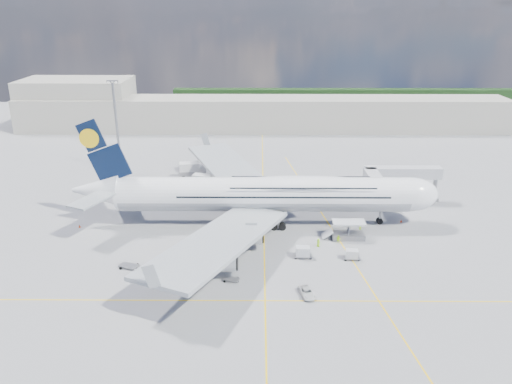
{
  "coord_description": "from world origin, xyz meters",
  "views": [
    {
      "loc": [
        -0.98,
        -88.44,
        44.69
      ],
      "look_at": [
        -1.66,
        8.0,
        8.0
      ],
      "focal_mm": 35.0,
      "sensor_mm": 36.0,
      "label": 1
    }
  ],
  "objects_px": {
    "airliner": "(265,194)",
    "cone_wing_right_inner": "(235,266)",
    "catering_truck_inner": "(205,183)",
    "crew_nose": "(360,229)",
    "cone_tail": "(80,226)",
    "service_van": "(307,292)",
    "cone_wing_right_outer": "(188,275)",
    "baggage_tug": "(239,247)",
    "crew_wing": "(156,268)",
    "dolly_nose_far": "(352,254)",
    "dolly_row_b": "(221,262)",
    "dolly_row_c": "(231,279)",
    "crew_van": "(318,243)",
    "dolly_back": "(190,243)",
    "crew_loader": "(338,239)",
    "crew_tug": "(210,263)",
    "cargo_loader": "(347,232)",
    "dolly_row_a": "(129,266)",
    "cone_wing_left_outer": "(200,184)",
    "cone_nose": "(401,221)",
    "catering_truck_outer": "(192,171)",
    "cone_wing_left_inner": "(241,188)",
    "dolly_nose_near": "(303,252)",
    "jet_bridge": "(392,177)",
    "light_mast": "(117,126)"
  },
  "relations": [
    {
      "from": "dolly_nose_far",
      "to": "dolly_row_c",
      "type": "bearing_deg",
      "value": -155.23
    },
    {
      "from": "service_van",
      "to": "crew_loader",
      "type": "xyz_separation_m",
      "value": [
        7.93,
        19.1,
        0.22
      ]
    },
    {
      "from": "cargo_loader",
      "to": "cone_tail",
      "type": "relative_size",
      "value": 13.32
    },
    {
      "from": "dolly_row_b",
      "to": "dolly_back",
      "type": "xyz_separation_m",
      "value": [
        -6.76,
        7.61,
        0.03
      ]
    },
    {
      "from": "airliner",
      "to": "cone_wing_left_outer",
      "type": "xyz_separation_m",
      "value": [
        -16.88,
        24.37,
        -6.62
      ]
    },
    {
      "from": "crew_loader",
      "to": "service_van",
      "type": "bearing_deg",
      "value": -92.62
    },
    {
      "from": "crew_tug",
      "to": "cone_wing_right_outer",
      "type": "xyz_separation_m",
      "value": [
        -3.59,
        -3.04,
        -0.66
      ]
    },
    {
      "from": "baggage_tug",
      "to": "crew_wing",
      "type": "bearing_deg",
      "value": -135.97
    },
    {
      "from": "cargo_loader",
      "to": "dolly_back",
      "type": "relative_size",
      "value": 2.54
    },
    {
      "from": "cargo_loader",
      "to": "dolly_back",
      "type": "bearing_deg",
      "value": -174.0
    },
    {
      "from": "crew_van",
      "to": "airliner",
      "type": "bearing_deg",
      "value": -4.26
    },
    {
      "from": "baggage_tug",
      "to": "dolly_row_a",
      "type": "bearing_deg",
      "value": -146.94
    },
    {
      "from": "dolly_nose_far",
      "to": "cone_wing_right_inner",
      "type": "relative_size",
      "value": 6.0
    },
    {
      "from": "cone_wing_right_inner",
      "to": "cone_tail",
      "type": "bearing_deg",
      "value": 153.61
    },
    {
      "from": "airliner",
      "to": "dolly_row_b",
      "type": "xyz_separation_m",
      "value": [
        -8.12,
        -18.01,
        -6.56
      ]
    },
    {
      "from": "crew_tug",
      "to": "cone_wing_left_inner",
      "type": "height_order",
      "value": "crew_tug"
    },
    {
      "from": "service_van",
      "to": "cone_wing_right_outer",
      "type": "distance_m",
      "value": 21.05
    },
    {
      "from": "catering_truck_outer",
      "to": "service_van",
      "type": "bearing_deg",
      "value": -72.6
    },
    {
      "from": "cone_wing_left_inner",
      "to": "cargo_loader",
      "type": "bearing_deg",
      "value": -51.35
    },
    {
      "from": "dolly_row_a",
      "to": "crew_tug",
      "type": "bearing_deg",
      "value": 19.67
    },
    {
      "from": "cone_wing_right_outer",
      "to": "cone_tail",
      "type": "bearing_deg",
      "value": 142.26
    },
    {
      "from": "service_van",
      "to": "cone_nose",
      "type": "relative_size",
      "value": 7.36
    },
    {
      "from": "dolly_nose_near",
      "to": "cone_wing_right_outer",
      "type": "relative_size",
      "value": 5.87
    },
    {
      "from": "catering_truck_inner",
      "to": "crew_nose",
      "type": "relative_size",
      "value": 4.41
    },
    {
      "from": "airliner",
      "to": "service_van",
      "type": "distance_m",
      "value": 29.89
    },
    {
      "from": "crew_van",
      "to": "crew_wing",
      "type": "bearing_deg",
      "value": 61.16
    },
    {
      "from": "crew_van",
      "to": "cone_wing_right_inner",
      "type": "height_order",
      "value": "crew_van"
    },
    {
      "from": "dolly_nose_far",
      "to": "crew_nose",
      "type": "height_order",
      "value": "dolly_nose_far"
    },
    {
      "from": "jet_bridge",
      "to": "light_mast",
      "type": "bearing_deg",
      "value": 160.98
    },
    {
      "from": "jet_bridge",
      "to": "crew_loader",
      "type": "height_order",
      "value": "jet_bridge"
    },
    {
      "from": "crew_tug",
      "to": "crew_wing",
      "type": "bearing_deg",
      "value": -160.01
    },
    {
      "from": "airliner",
      "to": "cone_wing_right_inner",
      "type": "distance_m",
      "value": 21.04
    },
    {
      "from": "dolly_nose_far",
      "to": "service_van",
      "type": "xyz_separation_m",
      "value": [
        -9.39,
        -12.36,
        -0.43
      ]
    },
    {
      "from": "cone_wing_left_outer",
      "to": "cone_wing_right_outer",
      "type": "xyz_separation_m",
      "value": [
        3.29,
        -46.76,
        0.04
      ]
    },
    {
      "from": "baggage_tug",
      "to": "crew_nose",
      "type": "xyz_separation_m",
      "value": [
        24.83,
        8.07,
        0.11
      ]
    },
    {
      "from": "service_van",
      "to": "crew_nose",
      "type": "xyz_separation_m",
      "value": [
        13.13,
        24.03,
        0.23
      ]
    },
    {
      "from": "dolly_row_b",
      "to": "crew_wing",
      "type": "bearing_deg",
      "value": 171.52
    },
    {
      "from": "dolly_nose_near",
      "to": "dolly_back",
      "type": "bearing_deg",
      "value": 168.69
    },
    {
      "from": "crew_loader",
      "to": "cone_nose",
      "type": "height_order",
      "value": "crew_loader"
    },
    {
      "from": "dolly_row_b",
      "to": "dolly_row_c",
      "type": "height_order",
      "value": "dolly_row_c"
    },
    {
      "from": "dolly_row_c",
      "to": "crew_van",
      "type": "bearing_deg",
      "value": 55.01
    },
    {
      "from": "dolly_row_c",
      "to": "crew_loader",
      "type": "height_order",
      "value": "crew_loader"
    },
    {
      "from": "dolly_back",
      "to": "crew_nose",
      "type": "xyz_separation_m",
      "value": [
        34.57,
        5.96,
        0.49
      ]
    },
    {
      "from": "crew_loader",
      "to": "crew_wing",
      "type": "xyz_separation_m",
      "value": [
        -34.04,
        -11.7,
        -0.02
      ]
    },
    {
      "from": "crew_loader",
      "to": "crew_van",
      "type": "distance_m",
      "value": 4.46
    },
    {
      "from": "crew_wing",
      "to": "crew_tug",
      "type": "distance_m",
      "value": 9.71
    },
    {
      "from": "cone_wing_left_inner",
      "to": "catering_truck_inner",
      "type": "bearing_deg",
      "value": -176.34
    },
    {
      "from": "crew_wing",
      "to": "crew_van",
      "type": "relative_size",
      "value": 0.93
    },
    {
      "from": "catering_truck_inner",
      "to": "cone_tail",
      "type": "distance_m",
      "value": 33.48
    },
    {
      "from": "dolly_back",
      "to": "dolly_row_b",
      "type": "bearing_deg",
      "value": -66.34
    }
  ]
}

